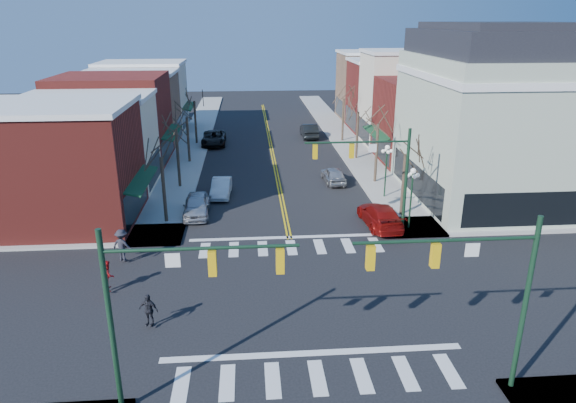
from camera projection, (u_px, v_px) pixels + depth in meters
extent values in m
plane|color=black|center=(302.00, 298.00, 26.34)|extent=(160.00, 160.00, 0.00)
cube|color=#9E9B93|center=(177.00, 183.00, 44.44)|extent=(3.50, 70.00, 0.15)
cube|color=#9E9B93|center=(376.00, 179.00, 45.73)|extent=(3.50, 70.00, 0.15)
cube|color=maroon|center=(58.00, 167.00, 34.87)|extent=(10.00, 8.50, 8.00)
cube|color=beige|center=(91.00, 144.00, 42.23)|extent=(10.00, 7.00, 7.50)
cube|color=maroon|center=(113.00, 120.00, 49.57)|extent=(10.00, 9.00, 8.50)
cube|color=#9B7355|center=(131.00, 110.00, 57.43)|extent=(10.00, 7.50, 7.80)
cube|color=beige|center=(144.00, 98.00, 64.64)|extent=(10.00, 8.00, 8.20)
cube|color=maroon|center=(432.00, 121.00, 50.31)|extent=(10.00, 8.50, 8.00)
cube|color=beige|center=(409.00, 99.00, 57.24)|extent=(10.00, 7.00, 10.00)
cube|color=maroon|center=(391.00, 97.00, 64.53)|extent=(10.00, 8.00, 8.50)
cube|color=#9B7355|center=(376.00, 87.00, 71.96)|extent=(10.00, 8.00, 9.00)
cube|color=#ADB9A0|center=(496.00, 130.00, 39.32)|extent=(12.00, 14.00, 11.00)
cube|color=white|center=(504.00, 75.00, 37.93)|extent=(12.25, 14.25, 0.50)
cube|color=black|center=(509.00, 42.00, 37.16)|extent=(11.40, 13.40, 1.80)
cube|color=black|center=(511.00, 26.00, 36.79)|extent=(9.80, 11.80, 0.60)
cylinder|color=#14331E|center=(111.00, 326.00, 17.64)|extent=(0.20, 0.20, 7.20)
cylinder|color=#14331E|center=(202.00, 248.00, 16.93)|extent=(6.50, 0.12, 0.12)
cube|color=gold|center=(212.00, 263.00, 17.14)|extent=(0.28, 0.28, 0.90)
cube|color=gold|center=(280.00, 261.00, 17.31)|extent=(0.28, 0.28, 0.90)
cylinder|color=#14331E|center=(525.00, 308.00, 18.73)|extent=(0.20, 0.20, 7.20)
cylinder|color=#14331E|center=(446.00, 240.00, 17.55)|extent=(6.50, 0.12, 0.12)
cube|color=gold|center=(435.00, 255.00, 17.71)|extent=(0.28, 0.28, 0.90)
cube|color=gold|center=(370.00, 257.00, 17.54)|extent=(0.28, 0.28, 0.90)
cylinder|color=#14331E|center=(406.00, 184.00, 32.62)|extent=(0.20, 0.20, 7.20)
cylinder|color=#14331E|center=(357.00, 142.00, 31.44)|extent=(6.50, 0.12, 0.12)
cube|color=gold|center=(352.00, 151.00, 31.60)|extent=(0.28, 0.28, 0.90)
cube|color=gold|center=(315.00, 152.00, 31.43)|extent=(0.28, 0.28, 0.90)
cylinder|color=#14331E|center=(411.00, 202.00, 34.25)|extent=(0.12, 0.12, 4.00)
sphere|color=white|center=(413.00, 171.00, 33.53)|extent=(0.36, 0.36, 0.36)
cylinder|color=#14331E|center=(386.00, 174.00, 40.35)|extent=(0.12, 0.12, 4.00)
sphere|color=white|center=(387.00, 147.00, 39.63)|extent=(0.36, 0.36, 0.36)
cylinder|color=#382B21|center=(164.00, 191.00, 35.24)|extent=(0.24, 0.24, 4.76)
cylinder|color=#382B21|center=(178.00, 159.00, 42.70)|extent=(0.24, 0.24, 5.04)
cylinder|color=#382B21|center=(188.00, 140.00, 50.29)|extent=(0.24, 0.24, 4.55)
cylinder|color=#382B21|center=(196.00, 123.00, 57.74)|extent=(0.24, 0.24, 4.90)
cylinder|color=#382B21|center=(403.00, 186.00, 36.51)|extent=(0.24, 0.24, 4.62)
cylinder|color=#382B21|center=(376.00, 154.00, 43.92)|extent=(0.24, 0.24, 5.18)
cylinder|color=#382B21|center=(357.00, 136.00, 51.49)|extent=(0.24, 0.24, 4.83)
cylinder|color=#382B21|center=(343.00, 120.00, 58.97)|extent=(0.24, 0.24, 4.97)
imported|color=#B4B4B9|center=(196.00, 205.00, 37.17)|extent=(1.96, 4.56, 1.53)
imported|color=silver|center=(221.00, 188.00, 41.33)|extent=(1.65, 4.24, 1.38)
imported|color=black|center=(214.00, 138.00, 57.92)|extent=(2.60, 5.60, 1.55)
imported|color=maroon|center=(380.00, 215.00, 35.28)|extent=(2.48, 5.44, 1.54)
imported|color=#A1A2A6|center=(333.00, 175.00, 44.63)|extent=(1.88, 4.21, 1.41)
imported|color=black|center=(309.00, 131.00, 61.54)|extent=(1.85, 5.08, 1.66)
imported|color=red|center=(108.00, 275.00, 26.67)|extent=(0.76, 0.90, 1.64)
imported|color=black|center=(148.00, 310.00, 23.54)|extent=(1.01, 0.66, 1.59)
imported|color=black|center=(122.00, 245.00, 29.80)|extent=(1.43, 1.11, 1.95)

